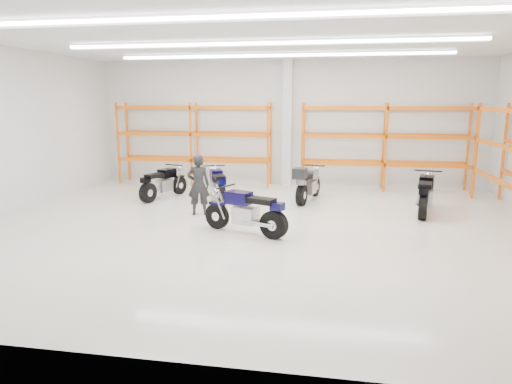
% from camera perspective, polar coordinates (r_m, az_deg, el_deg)
% --- Properties ---
extents(ground, '(14.00, 14.00, 0.00)m').
position_cam_1_polar(ground, '(11.25, 0.67, -4.44)').
color(ground, silver).
rests_on(ground, ground).
extents(room_shell, '(14.02, 12.02, 4.51)m').
position_cam_1_polar(room_shell, '(10.85, 0.74, 12.52)').
color(room_shell, silver).
rests_on(room_shell, ground).
extents(motorcycle_main, '(2.12, 1.07, 1.09)m').
position_cam_1_polar(motorcycle_main, '(10.55, -0.99, -2.62)').
color(motorcycle_main, black).
rests_on(motorcycle_main, ground).
extents(motorcycle_back_a, '(0.98, 2.01, 1.03)m').
position_cam_1_polar(motorcycle_back_a, '(14.69, -11.67, 1.00)').
color(motorcycle_back_a, black).
rests_on(motorcycle_back_a, ground).
extents(motorcycle_back_b, '(1.05, 1.97, 1.03)m').
position_cam_1_polar(motorcycle_back_b, '(14.20, -4.84, 0.86)').
color(motorcycle_back_b, black).
rests_on(motorcycle_back_b, ground).
extents(motorcycle_back_c, '(0.90, 2.23, 1.15)m').
position_cam_1_polar(motorcycle_back_c, '(14.03, 6.41, 0.98)').
color(motorcycle_back_c, black).
rests_on(motorcycle_back_c, ground).
extents(motorcycle_back_d, '(0.92, 2.26, 1.12)m').
position_cam_1_polar(motorcycle_back_d, '(13.30, 20.38, -0.36)').
color(motorcycle_back_d, black).
rests_on(motorcycle_back_d, ground).
extents(standing_man, '(0.67, 0.51, 1.65)m').
position_cam_1_polar(standing_man, '(12.42, -7.20, 0.89)').
color(standing_man, black).
rests_on(standing_man, ground).
extents(structural_column, '(0.32, 0.32, 4.50)m').
position_cam_1_polar(structural_column, '(16.61, 3.94, 8.52)').
color(structural_column, white).
rests_on(structural_column, ground).
extents(pallet_racking_back_left, '(5.67, 0.87, 3.00)m').
position_cam_1_polar(pallet_racking_back_left, '(17.01, -7.76, 6.94)').
color(pallet_racking_back_left, orange).
rests_on(pallet_racking_back_left, ground).
extents(pallet_racking_back_right, '(5.67, 0.87, 3.00)m').
position_cam_1_polar(pallet_racking_back_right, '(16.30, 15.84, 6.44)').
color(pallet_racking_back_right, orange).
rests_on(pallet_racking_back_right, ground).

